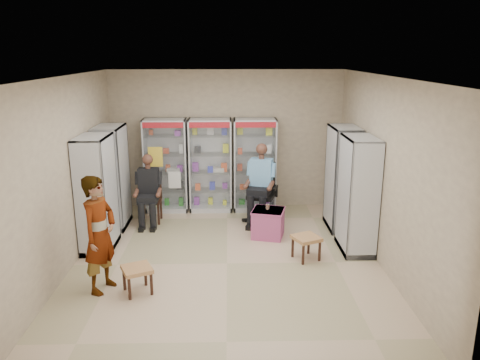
{
  "coord_description": "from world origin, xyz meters",
  "views": [
    {
      "loc": [
        0.04,
        -7.04,
        3.36
      ],
      "look_at": [
        0.23,
        0.7,
        1.23
      ],
      "focal_mm": 35.0,
      "sensor_mm": 36.0,
      "label": 1
    }
  ],
  "objects_px": {
    "cabinet_left_near": "(97,194)",
    "woven_stool_b": "(138,280)",
    "cabinet_back_left": "(166,166)",
    "cabinet_back_mid": "(211,165)",
    "wooden_chair": "(150,200)",
    "pink_trunk": "(268,223)",
    "cabinet_left_far": "(112,177)",
    "cabinet_back_right": "(255,165)",
    "cabinet_right_near": "(358,195)",
    "cabinet_right_far": "(342,178)",
    "standing_man": "(100,234)",
    "office_chair": "(261,192)",
    "woven_stool_a": "(306,248)",
    "seated_shopkeeper": "(261,185)"
  },
  "relations": [
    {
      "from": "cabinet_right_far",
      "to": "cabinet_left_near",
      "type": "height_order",
      "value": "same"
    },
    {
      "from": "cabinet_left_near",
      "to": "office_chair",
      "type": "distance_m",
      "value": 3.24
    },
    {
      "from": "cabinet_back_right",
      "to": "woven_stool_b",
      "type": "xyz_separation_m",
      "value": [
        -1.88,
        -3.65,
        -0.8
      ]
    },
    {
      "from": "cabinet_back_left",
      "to": "standing_man",
      "type": "distance_m",
      "value": 3.58
    },
    {
      "from": "cabinet_back_right",
      "to": "cabinet_left_far",
      "type": "relative_size",
      "value": 1.0
    },
    {
      "from": "cabinet_back_mid",
      "to": "seated_shopkeeper",
      "type": "xyz_separation_m",
      "value": [
        1.05,
        -0.75,
        -0.24
      ]
    },
    {
      "from": "cabinet_back_left",
      "to": "cabinet_back_mid",
      "type": "height_order",
      "value": "same"
    },
    {
      "from": "pink_trunk",
      "to": "woven_stool_b",
      "type": "height_order",
      "value": "pink_trunk"
    },
    {
      "from": "cabinet_back_right",
      "to": "standing_man",
      "type": "xyz_separation_m",
      "value": [
        -2.4,
        -3.54,
        -0.14
      ]
    },
    {
      "from": "standing_man",
      "to": "seated_shopkeeper",
      "type": "bearing_deg",
      "value": -21.33
    },
    {
      "from": "cabinet_back_mid",
      "to": "woven_stool_a",
      "type": "height_order",
      "value": "cabinet_back_mid"
    },
    {
      "from": "cabinet_right_near",
      "to": "cabinet_left_near",
      "type": "height_order",
      "value": "same"
    },
    {
      "from": "cabinet_left_far",
      "to": "woven_stool_b",
      "type": "xyz_separation_m",
      "value": [
        0.95,
        -2.72,
        -0.8
      ]
    },
    {
      "from": "cabinet_left_near",
      "to": "woven_stool_b",
      "type": "distance_m",
      "value": 2.04
    },
    {
      "from": "woven_stool_b",
      "to": "cabinet_back_mid",
      "type": "bearing_deg",
      "value": 75.7
    },
    {
      "from": "cabinet_left_near",
      "to": "seated_shopkeeper",
      "type": "bearing_deg",
      "value": 113.68
    },
    {
      "from": "cabinet_left_far",
      "to": "cabinet_back_right",
      "type": "bearing_deg",
      "value": 108.19
    },
    {
      "from": "wooden_chair",
      "to": "cabinet_back_left",
      "type": "bearing_deg",
      "value": 71.1
    },
    {
      "from": "pink_trunk",
      "to": "woven_stool_a",
      "type": "relative_size",
      "value": 1.37
    },
    {
      "from": "pink_trunk",
      "to": "standing_man",
      "type": "relative_size",
      "value": 0.32
    },
    {
      "from": "cabinet_left_far",
      "to": "pink_trunk",
      "type": "height_order",
      "value": "cabinet_left_far"
    },
    {
      "from": "office_chair",
      "to": "woven_stool_a",
      "type": "bearing_deg",
      "value": -54.65
    },
    {
      "from": "seated_shopkeeper",
      "to": "pink_trunk",
      "type": "distance_m",
      "value": 0.97
    },
    {
      "from": "cabinet_back_left",
      "to": "cabinet_right_near",
      "type": "xyz_separation_m",
      "value": [
        3.53,
        -2.23,
        0.0
      ]
    },
    {
      "from": "cabinet_left_far",
      "to": "cabinet_left_near",
      "type": "relative_size",
      "value": 1.0
    },
    {
      "from": "cabinet_back_left",
      "to": "cabinet_back_mid",
      "type": "xyz_separation_m",
      "value": [
        0.95,
        0.0,
        0.0
      ]
    },
    {
      "from": "office_chair",
      "to": "woven_stool_a",
      "type": "distance_m",
      "value": 2.02
    },
    {
      "from": "wooden_chair",
      "to": "woven_stool_b",
      "type": "distance_m",
      "value": 2.94
    },
    {
      "from": "cabinet_right_near",
      "to": "woven_stool_a",
      "type": "relative_size",
      "value": 4.98
    },
    {
      "from": "cabinet_back_right",
      "to": "pink_trunk",
      "type": "height_order",
      "value": "cabinet_back_right"
    },
    {
      "from": "cabinet_right_near",
      "to": "woven_stool_b",
      "type": "distance_m",
      "value": 3.87
    },
    {
      "from": "cabinet_back_left",
      "to": "seated_shopkeeper",
      "type": "height_order",
      "value": "cabinet_back_left"
    },
    {
      "from": "cabinet_left_near",
      "to": "seated_shopkeeper",
      "type": "distance_m",
      "value": 3.2
    },
    {
      "from": "cabinet_right_far",
      "to": "pink_trunk",
      "type": "distance_m",
      "value": 1.7
    },
    {
      "from": "seated_shopkeeper",
      "to": "woven_stool_b",
      "type": "height_order",
      "value": "seated_shopkeeper"
    },
    {
      "from": "cabinet_right_near",
      "to": "pink_trunk",
      "type": "height_order",
      "value": "cabinet_right_near"
    },
    {
      "from": "cabinet_left_far",
      "to": "woven_stool_b",
      "type": "height_order",
      "value": "cabinet_left_far"
    },
    {
      "from": "cabinet_left_far",
      "to": "pink_trunk",
      "type": "relative_size",
      "value": 3.64
    },
    {
      "from": "cabinet_back_mid",
      "to": "cabinet_right_far",
      "type": "xyz_separation_m",
      "value": [
        2.58,
        -1.13,
        0.0
      ]
    },
    {
      "from": "cabinet_left_far",
      "to": "woven_stool_a",
      "type": "distance_m",
      "value": 4.0
    },
    {
      "from": "cabinet_back_right",
      "to": "office_chair",
      "type": "bearing_deg",
      "value": -82.14
    },
    {
      "from": "cabinet_right_near",
      "to": "woven_stool_b",
      "type": "bearing_deg",
      "value": 111.99
    },
    {
      "from": "office_chair",
      "to": "woven_stool_b",
      "type": "distance_m",
      "value": 3.57
    },
    {
      "from": "cabinet_back_right",
      "to": "office_chair",
      "type": "height_order",
      "value": "cabinet_back_right"
    },
    {
      "from": "wooden_chair",
      "to": "cabinet_right_far",
      "type": "bearing_deg",
      "value": -6.04
    },
    {
      "from": "standing_man",
      "to": "woven_stool_a",
      "type": "bearing_deg",
      "value": -52.46
    },
    {
      "from": "pink_trunk",
      "to": "woven_stool_b",
      "type": "bearing_deg",
      "value": -134.77
    },
    {
      "from": "cabinet_back_left",
      "to": "seated_shopkeeper",
      "type": "bearing_deg",
      "value": -20.51
    },
    {
      "from": "cabinet_left_far",
      "to": "wooden_chair",
      "type": "distance_m",
      "value": 0.89
    },
    {
      "from": "cabinet_right_far",
      "to": "seated_shopkeeper",
      "type": "distance_m",
      "value": 1.6
    }
  ]
}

